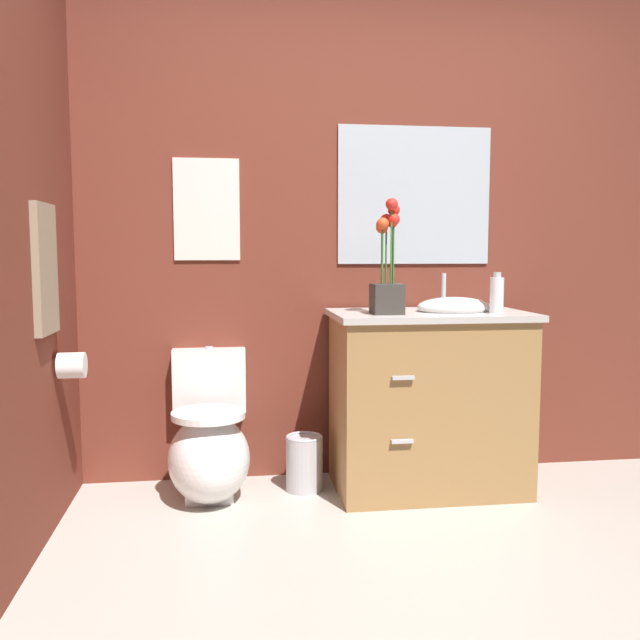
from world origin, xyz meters
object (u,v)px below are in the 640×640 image
Objects in this scene: trash_bin at (304,463)px; soap_bottle at (497,295)px; wall_mirror at (414,196)px; flower_vase at (388,271)px; wall_poster at (207,210)px; hanging_towel at (45,269)px; toilet at (209,447)px; toilet_paper_roll at (72,365)px; vanity_cabinet at (429,399)px.

soap_bottle is at bearing -12.02° from trash_bin.
flower_vase is at bearing -121.16° from wall_mirror.
hanging_towel is (-0.62, -0.62, -0.28)m from wall_poster.
toilet is at bearing 172.26° from flower_vase.
toilet_paper_roll is at bearing -140.73° from wall_poster.
soap_bottle is at bearing -4.62° from flower_vase.
wall_mirror is 7.27× the size of toilet_paper_roll.
wall_poster reaches higher than toilet.
vanity_cabinet is at bearing -5.75° from trash_bin.
flower_vase is 0.53m from soap_bottle.
vanity_cabinet is (1.06, -0.03, 0.21)m from toilet.
flower_vase is at bearing 175.38° from soap_bottle.
trash_bin is (-0.60, 0.06, -0.31)m from vanity_cabinet.
toilet_paper_roll is (-0.57, -0.20, 0.44)m from toilet.
wall_poster is at bearing 164.51° from vanity_cabinet.
wall_poster is (-0.00, 0.27, 1.13)m from toilet.
hanging_towel is at bearing -174.36° from soap_bottle.
soap_bottle is at bearing -24.48° from vanity_cabinet.
trash_bin is at bearing 4.31° from toilet.
wall_mirror reaches higher than wall_poster.
toilet is at bearing -90.00° from wall_poster.
flower_vase is 0.66× the size of wall_mirror.
toilet_paper_roll is at bearing -176.56° from flower_vase.
toilet_paper_roll is (0.06, 0.15, -0.41)m from hanging_towel.
soap_bottle reaches higher than trash_bin.
soap_bottle reaches higher than toilet_paper_roll.
trash_bin is 2.47× the size of toilet_paper_roll.
hanging_towel is at bearing -150.80° from toilet.
toilet is 0.47m from trash_bin.
vanity_cabinet reaches higher than toilet_paper_roll.
toilet is 1.08m from vanity_cabinet.
flower_vase is 4.81× the size of toilet_paper_roll.
flower_vase is at bearing -7.74° from toilet.
flower_vase reaches higher than hanging_towel.
hanging_towel is at bearing -170.79° from flower_vase.
soap_bottle is 0.71× the size of trash_bin.
flower_vase reaches higher than vanity_cabinet.
toilet reaches higher than trash_bin.
vanity_cabinet is 0.67m from flower_vase.
toilet_paper_roll is at bearing -164.07° from wall_mirror.
trash_bin is (-0.88, 0.19, -0.83)m from soap_bottle.
soap_bottle is at bearing -6.55° from toilet.
soap_bottle is 0.70m from wall_mirror.
wall_mirror is at bearing 123.87° from soap_bottle.
toilet is 1.30× the size of flower_vase.
wall_poster is at bearing 180.00° from wall_mirror.
hanging_towel is (-1.68, -0.32, 0.64)m from vanity_cabinet.
trash_bin is 1.18m from toilet_paper_roll.
trash_bin is at bearing -158.82° from wall_mirror.
wall_poster is at bearing 152.93° from trash_bin.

